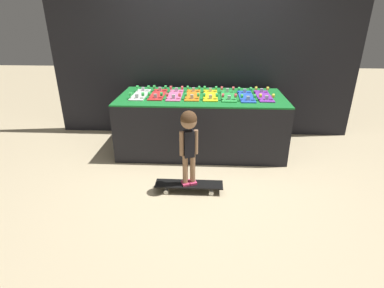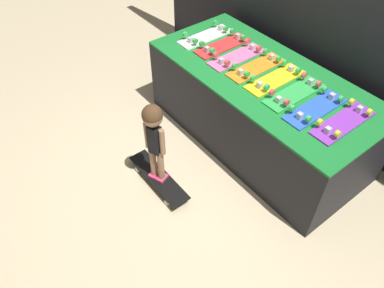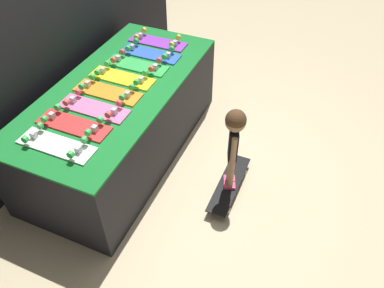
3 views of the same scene
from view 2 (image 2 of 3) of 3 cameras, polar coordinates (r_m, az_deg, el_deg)
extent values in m
plane|color=beige|center=(3.63, 1.78, -3.49)|extent=(16.00, 16.00, 0.00)
cube|color=black|center=(3.75, 19.86, 19.59)|extent=(4.62, 0.10, 2.50)
cube|color=black|center=(3.72, 10.13, 5.29)|extent=(2.23, 1.02, 0.76)
cube|color=#19752D|center=(3.49, 10.95, 10.20)|extent=(2.23, 1.02, 0.02)
cube|color=white|center=(3.98, 2.10, 16.03)|extent=(0.19, 0.60, 0.01)
cube|color=#B7B7BC|center=(4.08, 4.38, 17.23)|extent=(0.04, 0.04, 0.05)
cylinder|color=green|center=(4.01, 5.18, 17.11)|extent=(0.03, 0.05, 0.05)
cylinder|color=green|center=(4.12, 3.63, 17.97)|extent=(0.03, 0.05, 0.05)
cube|color=#B7B7BC|center=(3.85, -0.27, 15.57)|extent=(0.04, 0.04, 0.05)
cylinder|color=green|center=(3.78, 0.50, 15.43)|extent=(0.03, 0.05, 0.05)
cylinder|color=green|center=(3.90, -1.02, 16.36)|extent=(0.03, 0.05, 0.05)
cube|color=red|center=(3.83, 4.67, 14.70)|extent=(0.19, 0.60, 0.01)
cube|color=#B7B7BC|center=(3.94, 6.97, 15.95)|extent=(0.04, 0.04, 0.05)
cylinder|color=green|center=(3.88, 7.83, 15.79)|extent=(0.03, 0.05, 0.05)
cylinder|color=green|center=(3.98, 6.19, 16.75)|extent=(0.03, 0.05, 0.05)
cube|color=#B7B7BC|center=(3.70, 2.31, 14.21)|extent=(0.04, 0.04, 0.05)
cylinder|color=green|center=(3.64, 3.15, 14.03)|extent=(0.03, 0.05, 0.05)
cylinder|color=green|center=(3.74, 1.52, 15.05)|extent=(0.03, 0.05, 0.05)
cube|color=pink|center=(3.67, 6.87, 13.03)|extent=(0.19, 0.60, 0.01)
cube|color=#B7B7BC|center=(3.78, 9.20, 14.36)|extent=(0.04, 0.04, 0.05)
cylinder|color=#D84C4C|center=(3.72, 10.13, 14.16)|extent=(0.03, 0.05, 0.05)
cylinder|color=#D84C4C|center=(3.81, 8.38, 15.21)|extent=(0.03, 0.05, 0.05)
cube|color=#B7B7BC|center=(3.54, 4.50, 12.48)|extent=(0.04, 0.04, 0.05)
cylinder|color=#D84C4C|center=(3.47, 5.41, 12.25)|extent=(0.03, 0.05, 0.05)
cylinder|color=#D84C4C|center=(3.57, 3.66, 13.38)|extent=(0.03, 0.05, 0.05)
cube|color=orange|center=(3.55, 9.74, 11.41)|extent=(0.19, 0.60, 0.01)
cube|color=#B7B7BC|center=(3.66, 12.06, 12.81)|extent=(0.04, 0.04, 0.05)
cylinder|color=green|center=(3.60, 13.05, 12.56)|extent=(0.03, 0.05, 0.05)
cylinder|color=green|center=(3.69, 11.20, 13.71)|extent=(0.03, 0.05, 0.05)
cube|color=#B7B7BC|center=(3.41, 7.40, 10.80)|extent=(0.04, 0.04, 0.05)
cylinder|color=green|center=(3.35, 8.39, 10.52)|extent=(0.03, 0.05, 0.05)
cylinder|color=green|center=(3.44, 6.51, 11.76)|extent=(0.03, 0.05, 0.05)
cube|color=yellow|center=(3.42, 12.55, 9.54)|extent=(0.19, 0.60, 0.01)
cube|color=#B7B7BC|center=(3.54, 14.86, 11.03)|extent=(0.04, 0.04, 0.05)
cylinder|color=green|center=(3.49, 15.92, 10.74)|extent=(0.03, 0.05, 0.05)
cylinder|color=green|center=(3.56, 13.96, 11.98)|extent=(0.03, 0.05, 0.05)
cube|color=#B7B7BC|center=(3.28, 10.25, 8.84)|extent=(0.04, 0.04, 0.05)
cylinder|color=green|center=(3.22, 11.32, 8.51)|extent=(0.03, 0.05, 0.05)
cylinder|color=green|center=(3.30, 9.31, 9.88)|extent=(0.03, 0.05, 0.05)
cube|color=green|center=(3.30, 15.32, 7.41)|extent=(0.19, 0.60, 0.01)
cube|color=#B7B7BC|center=(3.42, 17.62, 9.00)|extent=(0.04, 0.04, 0.05)
cylinder|color=#D84C4C|center=(3.37, 18.75, 8.66)|extent=(0.03, 0.05, 0.05)
cylinder|color=#D84C4C|center=(3.44, 16.69, 10.01)|extent=(0.03, 0.05, 0.05)
cube|color=#B7B7BC|center=(3.15, 13.07, 6.59)|extent=(0.04, 0.04, 0.05)
cylinder|color=#D84C4C|center=(3.09, 14.22, 6.20)|extent=(0.03, 0.05, 0.05)
cylinder|color=#D84C4C|center=(3.17, 12.08, 7.69)|extent=(0.03, 0.05, 0.05)
cube|color=blue|center=(3.19, 18.28, 5.10)|extent=(0.19, 0.60, 0.01)
cube|color=#B7B7BC|center=(3.31, 20.55, 6.82)|extent=(0.04, 0.04, 0.05)
cylinder|color=green|center=(3.26, 21.75, 6.43)|extent=(0.03, 0.05, 0.05)
cylinder|color=green|center=(3.32, 19.58, 7.88)|extent=(0.03, 0.05, 0.05)
cube|color=#B7B7BC|center=(3.03, 16.10, 4.15)|extent=(0.04, 0.04, 0.05)
cylinder|color=green|center=(2.98, 17.35, 3.70)|extent=(0.03, 0.05, 0.05)
cylinder|color=green|center=(3.05, 15.07, 5.32)|extent=(0.03, 0.05, 0.05)
cube|color=purple|center=(3.13, 22.02, 3.03)|extent=(0.19, 0.60, 0.01)
cube|color=#B7B7BC|center=(3.26, 24.18, 4.85)|extent=(0.04, 0.04, 0.05)
cylinder|color=yellow|center=(3.22, 25.44, 4.42)|extent=(0.03, 0.05, 0.05)
cylinder|color=yellow|center=(3.27, 23.19, 5.94)|extent=(0.03, 0.05, 0.05)
cube|color=#B7B7BC|center=(2.97, 19.99, 1.97)|extent=(0.04, 0.04, 0.05)
cylinder|color=yellow|center=(2.93, 21.31, 1.46)|extent=(0.03, 0.05, 0.05)
cylinder|color=yellow|center=(2.98, 18.92, 3.17)|extent=(0.03, 0.05, 0.05)
cube|color=black|center=(3.45, -5.14, -5.05)|extent=(0.74, 0.18, 0.01)
cube|color=#B7B7BC|center=(3.34, -2.74, -7.97)|extent=(0.04, 0.04, 0.05)
cylinder|color=white|center=(3.39, -1.65, -7.59)|extent=(0.05, 0.03, 0.05)
cylinder|color=white|center=(3.34, -3.81, -8.87)|extent=(0.05, 0.03, 0.05)
cube|color=#B7B7BC|center=(3.61, -7.28, -3.00)|extent=(0.04, 0.04, 0.05)
cylinder|color=white|center=(3.66, -6.22, -2.72)|extent=(0.05, 0.03, 0.05)
cylinder|color=white|center=(3.61, -8.27, -3.82)|extent=(0.05, 0.03, 0.05)
cube|color=#E03D6B|center=(3.42, -4.60, -5.13)|extent=(0.11, 0.12, 0.02)
cylinder|color=#997051|center=(3.28, -4.77, -3.16)|extent=(0.06, 0.06, 0.33)
cube|color=#E03D6B|center=(3.45, -5.72, -4.56)|extent=(0.11, 0.12, 0.02)
cylinder|color=#997051|center=(3.32, -5.93, -2.59)|extent=(0.06, 0.06, 0.33)
cube|color=black|center=(3.10, -5.71, 0.65)|extent=(0.13, 0.11, 0.29)
cylinder|color=#997051|center=(3.05, -4.56, 0.28)|extent=(0.05, 0.05, 0.26)
cylinder|color=#997051|center=(3.12, -6.86, 1.33)|extent=(0.05, 0.05, 0.26)
sphere|color=#997051|center=(2.92, -6.05, 4.15)|extent=(0.16, 0.16, 0.16)
sphere|color=#4C331E|center=(2.91, -6.09, 4.46)|extent=(0.17, 0.17, 0.17)
camera|label=1|loc=(2.62, -70.00, -9.52)|focal=28.00mm
camera|label=3|loc=(4.12, -39.20, 37.34)|focal=35.00mm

